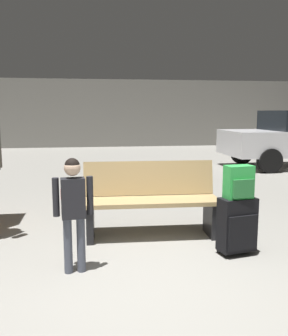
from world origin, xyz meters
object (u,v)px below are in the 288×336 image
object	(u,v)px
bench	(151,200)
suitcase	(237,225)
backpack_bright	(239,182)
child	(73,203)

from	to	relation	value
bench	suitcase	world-z (taller)	bench
bench	backpack_bright	size ratio (longest dim) A/B	4.76
bench	backpack_bright	distance (m)	1.13
backpack_bright	child	world-z (taller)	child
child	backpack_bright	bearing A→B (deg)	6.47
suitcase	child	world-z (taller)	child
bench	child	distance (m)	1.29
bench	suitcase	size ratio (longest dim) A/B	2.68
suitcase	bench	bearing A→B (deg)	137.43
child	suitcase	bearing A→B (deg)	6.49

